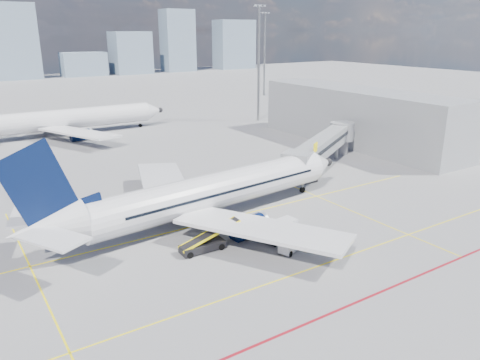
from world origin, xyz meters
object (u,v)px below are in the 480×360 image
object	(u,v)px
second_aircraft	(65,119)
ramp_worker	(336,241)
cargo_dolly	(281,230)
baggage_tug	(289,245)
main_aircraft	(204,194)
belt_loader	(204,244)

from	to	relation	value
second_aircraft	ramp_worker	world-z (taller)	second_aircraft
cargo_dolly	ramp_worker	bearing A→B (deg)	-58.99
ramp_worker	baggage_tug	bearing A→B (deg)	106.83
main_aircraft	baggage_tug	distance (m)	11.54
cargo_dolly	second_aircraft	bearing A→B (deg)	87.91
second_aircraft	baggage_tug	world-z (taller)	second_aircraft
main_aircraft	second_aircraft	xyz separation A→B (m)	(-1.75, 54.05, 0.00)
second_aircraft	belt_loader	xyz separation A→B (m)	(-1.76, -60.19, -2.56)
belt_loader	ramp_worker	distance (m)	12.72
baggage_tug	belt_loader	distance (m)	8.06
second_aircraft	baggage_tug	xyz separation A→B (m)	(4.78, -64.91, -2.48)
belt_loader	ramp_worker	size ratio (longest dim) A/B	3.98
cargo_dolly	ramp_worker	distance (m)	5.51
main_aircraft	belt_loader	distance (m)	7.52
main_aircraft	baggage_tug	world-z (taller)	main_aircraft
main_aircraft	belt_loader	world-z (taller)	main_aircraft
cargo_dolly	main_aircraft	bearing A→B (deg)	108.46
baggage_tug	cargo_dolly	size ratio (longest dim) A/B	0.64
baggage_tug	belt_loader	world-z (taller)	belt_loader
cargo_dolly	ramp_worker	size ratio (longest dim) A/B	2.49
second_aircraft	cargo_dolly	world-z (taller)	second_aircraft
main_aircraft	ramp_worker	distance (m)	14.85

